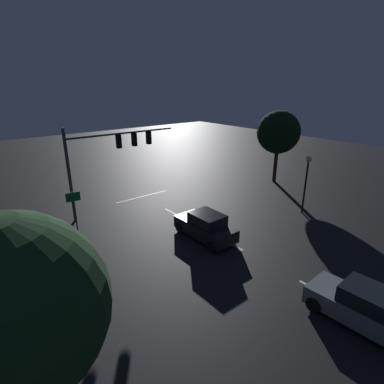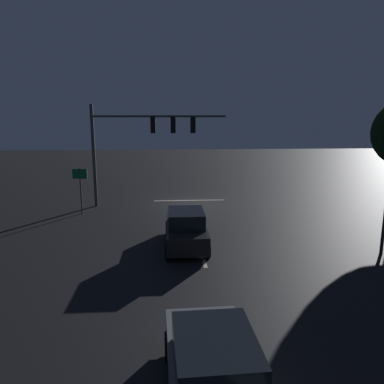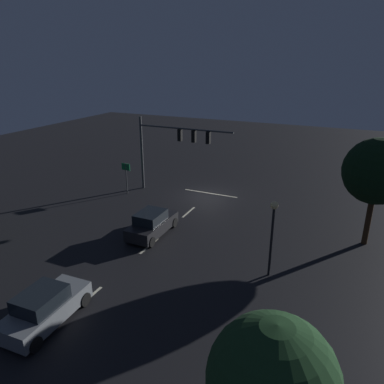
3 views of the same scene
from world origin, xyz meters
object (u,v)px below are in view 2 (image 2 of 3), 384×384
Objects in this scene: car_distant at (214,373)px; route_sign at (80,181)px; car_approaching at (186,229)px; traffic_signal_assembly at (142,135)px.

route_sign is at bearing -68.33° from car_distant.
route_sign reaches higher than car_approaching.
traffic_signal_assembly is at bearing -81.79° from car_distant.
route_sign is at bearing 27.47° from traffic_signal_assembly.
traffic_signal_assembly is at bearing -152.53° from route_sign.
car_approaching is (-2.43, 7.92, -3.90)m from traffic_signal_assembly.
traffic_signal_assembly is 3.08× the size of route_sign.
route_sign is at bearing -44.48° from car_approaching.
car_approaching is at bearing -89.36° from car_distant.
traffic_signal_assembly is 4.93m from route_sign.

